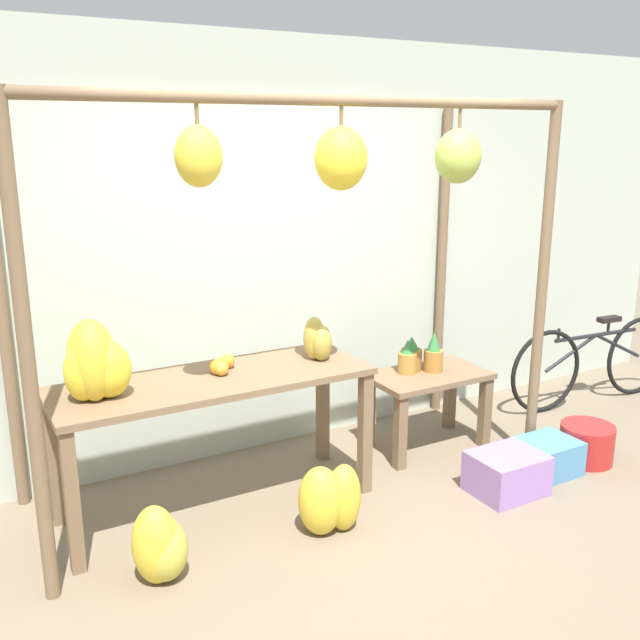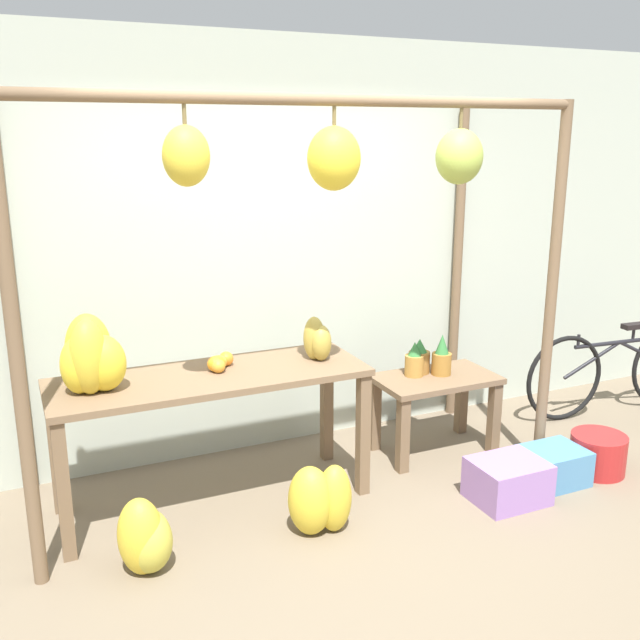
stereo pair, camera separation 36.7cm
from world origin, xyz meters
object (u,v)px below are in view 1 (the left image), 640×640
at_px(banana_pile_on_table, 94,364).
at_px(parked_bicycle, 594,361).
at_px(fruit_crate_white, 507,473).
at_px(papaya_pile, 318,341).
at_px(orange_pile, 221,365).
at_px(banana_pile_ground_right, 330,499).
at_px(pineapple_cluster, 418,356).
at_px(fruit_crate_purple, 546,457).
at_px(banana_pile_ground_left, 159,547).
at_px(blue_bucket, 587,443).

relative_size(banana_pile_on_table, parked_bicycle, 0.25).
bearing_deg(fruit_crate_white, papaya_pile, 143.56).
relative_size(orange_pile, banana_pile_ground_right, 0.44).
bearing_deg(parked_bicycle, pineapple_cluster, 178.36).
height_order(pineapple_cluster, fruit_crate_purple, pineapple_cluster).
distance_m(banana_pile_ground_left, blue_bucket, 2.94).
relative_size(banana_pile_ground_left, blue_bucket, 1.16).
relative_size(parked_bicycle, papaya_pile, 6.14).
bearing_deg(banana_pile_on_table, fruit_crate_white, -17.35).
bearing_deg(banana_pile_ground_left, pineapple_cluster, 18.39).
relative_size(orange_pile, parked_bicycle, 0.12).
bearing_deg(banana_pile_ground_left, parked_bicycle, 9.49).
xyz_separation_m(banana_pile_ground_right, fruit_crate_white, (1.19, -0.14, -0.07)).
bearing_deg(banana_pile_ground_right, orange_pile, 120.58).
xyz_separation_m(orange_pile, blue_bucket, (2.35, -0.71, -0.73)).
height_order(orange_pile, pineapple_cluster, orange_pile).
bearing_deg(parked_bicycle, banana_pile_on_table, -178.68).
bearing_deg(pineapple_cluster, fruit_crate_purple, -58.92).
relative_size(fruit_crate_white, blue_bucket, 1.21).
distance_m(pineapple_cluster, parked_bicycle, 1.79).
xyz_separation_m(pineapple_cluster, fruit_crate_purple, (0.48, -0.79, -0.55)).
bearing_deg(papaya_pile, fruit_crate_purple, -25.12).
relative_size(pineapple_cluster, fruit_crate_white, 0.74).
xyz_separation_m(banana_pile_ground_right, parked_bicycle, (2.89, 0.67, 0.16)).
bearing_deg(parked_bicycle, banana_pile_ground_right, -166.99).
height_order(papaya_pile, fruit_crate_purple, papaya_pile).
bearing_deg(banana_pile_ground_right, fruit_crate_purple, -2.67).
bearing_deg(blue_bucket, orange_pile, 163.25).
height_order(banana_pile_on_table, fruit_crate_purple, banana_pile_on_table).
bearing_deg(pineapple_cluster, banana_pile_ground_right, -147.42).
xyz_separation_m(blue_bucket, parked_bicycle, (0.91, 0.74, 0.23)).
distance_m(banana_pile_ground_right, blue_bucket, 1.98).
relative_size(fruit_crate_white, fruit_crate_purple, 1.11).
xyz_separation_m(banana_pile_on_table, papaya_pile, (1.33, -0.01, -0.06)).
height_order(pineapple_cluster, blue_bucket, pineapple_cluster).
distance_m(fruit_crate_white, parked_bicycle, 1.89).
height_order(banana_pile_on_table, fruit_crate_white, banana_pile_on_table).
distance_m(banana_pile_ground_right, fruit_crate_purple, 1.60).
bearing_deg(banana_pile_ground_left, orange_pile, 45.66).
height_order(banana_pile_ground_left, fruit_crate_purple, banana_pile_ground_left).
bearing_deg(banana_pile_on_table, pineapple_cluster, 3.67).
xyz_separation_m(banana_pile_ground_right, papaya_pile, (0.24, 0.56, 0.74)).
height_order(fruit_crate_white, fruit_crate_purple, fruit_crate_white).
distance_m(banana_pile_on_table, pineapple_cluster, 2.25).
xyz_separation_m(fruit_crate_white, blue_bucket, (0.79, 0.06, 0.00)).
bearing_deg(orange_pile, banana_pile_ground_right, -59.42).
height_order(banana_pile_ground_left, papaya_pile, papaya_pile).
bearing_deg(fruit_crate_white, orange_pile, 153.79).
relative_size(banana_pile_ground_left, banana_pile_ground_right, 0.95).
distance_m(orange_pile, fruit_crate_purple, 2.22).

